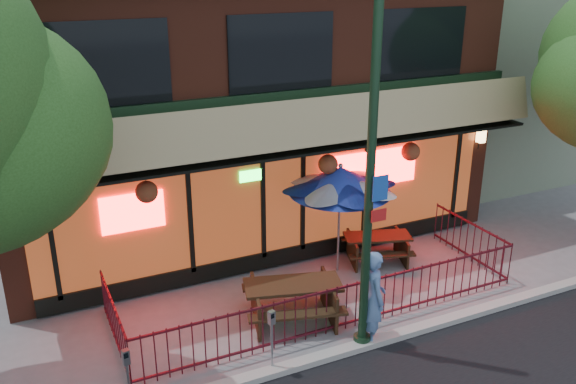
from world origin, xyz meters
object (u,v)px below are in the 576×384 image
object	(u,v)px
pedestrian	(373,297)
parking_meter_near	(272,331)
street_light	(370,189)
picnic_table_right	(377,244)
parking_meter_far	(128,372)
picnic_table_left	(293,296)
patio_umbrella	(340,180)

from	to	relation	value
pedestrian	parking_meter_near	world-z (taller)	pedestrian
street_light	picnic_table_right	world-z (taller)	street_light
picnic_table_right	parking_meter_far	distance (m)	7.10
picnic_table_left	pedestrian	bearing A→B (deg)	-51.17
pedestrian	picnic_table_left	bearing A→B (deg)	51.73
picnic_table_left	parking_meter_near	bearing A→B (deg)	-128.00
patio_umbrella	pedestrian	bearing A→B (deg)	-106.59
picnic_table_right	patio_umbrella	xyz separation A→B (m)	(-1.08, -0.00, 1.81)
street_light	patio_umbrella	xyz separation A→B (m)	(1.06, 2.80, -0.90)
pedestrian	patio_umbrella	bearing A→B (deg)	-3.69
patio_umbrella	street_light	bearing A→B (deg)	-110.72
patio_umbrella	pedestrian	distance (m)	3.15
picnic_table_left	pedestrian	distance (m)	1.71
picnic_table_left	pedestrian	size ratio (longest dim) A/B	1.20
patio_umbrella	picnic_table_right	bearing A→B (deg)	0.00
parking_meter_near	parking_meter_far	distance (m)	2.48
street_light	patio_umbrella	size ratio (longest dim) A/B	2.66
street_light	parking_meter_far	distance (m)	4.91
street_light	picnic_table_right	size ratio (longest dim) A/B	3.74
picnic_table_right	patio_umbrella	size ratio (longest dim) A/B	0.71
street_light	pedestrian	bearing A→B (deg)	12.39
patio_umbrella	parking_meter_near	size ratio (longest dim) A/B	2.15
pedestrian	parking_meter_far	bearing A→B (deg)	104.53
picnic_table_left	parking_meter_near	distance (m)	1.73
pedestrian	parking_meter_far	world-z (taller)	pedestrian
picnic_table_right	parking_meter_far	xyz separation A→B (m)	(-6.48, -2.88, 0.40)
picnic_table_left	picnic_table_right	bearing A→B (deg)	26.28
picnic_table_right	parking_meter_near	xyz separation A→B (m)	(-4.00, -2.80, 0.39)
picnic_table_left	picnic_table_right	xyz separation A→B (m)	(2.94, 1.45, -0.10)
picnic_table_left	patio_umbrella	world-z (taller)	patio_umbrella
pedestrian	street_light	bearing A→B (deg)	115.29
picnic_table_left	parking_meter_far	bearing A→B (deg)	-158.02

